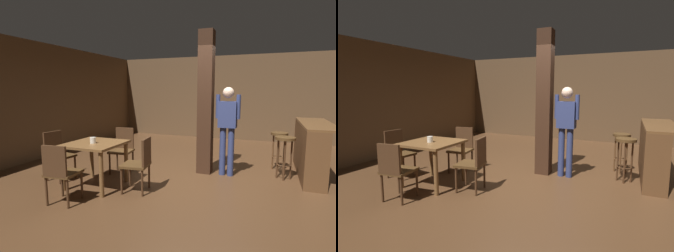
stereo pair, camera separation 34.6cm
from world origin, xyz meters
TOP-DOWN VIEW (x-y plane):
  - ground_plane at (0.00, 0.00)m, footprint 10.80×10.80m
  - wall_back at (0.00, 4.50)m, footprint 8.00×0.10m
  - wall_left at (-4.00, 0.00)m, footprint 0.10×9.00m
  - pillar at (0.03, 0.56)m, footprint 0.28×0.28m
  - dining_table at (-1.55, -0.88)m, footprint 0.90×0.90m
  - chair_west at (-2.43, -0.84)m, footprint 0.47×0.47m
  - chair_north at (-1.52, -0.02)m, footprint 0.47×0.47m
  - chair_east at (-0.71, -0.84)m, footprint 0.47×0.47m
  - chair_south at (-1.57, -1.69)m, footprint 0.46×0.46m
  - napkin_cup at (-1.55, -0.94)m, footprint 0.09×0.09m
  - standing_person at (0.47, 0.53)m, footprint 0.47×0.22m
  - bar_counter at (1.98, 1.16)m, footprint 0.56×2.04m
  - bar_stool_near at (1.52, 0.70)m, footprint 0.36×0.36m
  - bar_stool_mid at (1.43, 1.28)m, footprint 0.33×0.33m

SIDE VIEW (x-z plane):
  - ground_plane at x=0.00m, z-range 0.00..0.00m
  - chair_west at x=-2.43m, z-range 0.06..0.95m
  - chair_north at x=-1.52m, z-range 0.06..0.95m
  - chair_east at x=-0.71m, z-range 0.06..0.95m
  - chair_south at x=-1.57m, z-range 0.06..0.95m
  - bar_counter at x=1.98m, z-range 0.01..1.05m
  - bar_stool_mid at x=1.43m, z-range 0.19..0.98m
  - bar_stool_near at x=1.52m, z-range 0.20..1.00m
  - dining_table at x=-1.55m, z-range 0.25..1.02m
  - napkin_cup at x=-1.55m, z-range 0.77..0.87m
  - standing_person at x=0.47m, z-range 0.14..1.86m
  - wall_back at x=0.00m, z-range 0.00..2.80m
  - wall_left at x=-4.00m, z-range 0.00..2.80m
  - pillar at x=0.03m, z-range 0.00..2.80m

